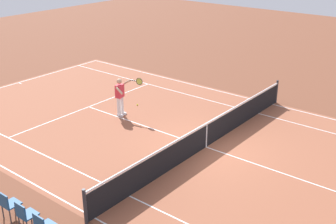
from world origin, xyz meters
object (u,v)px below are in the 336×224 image
at_px(tennis_ball, 137,105).
at_px(spectator_chair_3, 8,203).
at_px(tennis_net, 206,135).
at_px(tennis_player_near, 121,95).
at_px(spectator_chair_2, 25,214).

height_order(tennis_ball, spectator_chair_3, spectator_chair_3).
bearing_deg(spectator_chair_3, tennis_ball, -70.45).
distance_m(tennis_net, tennis_player_near, 4.61).
bearing_deg(tennis_player_near, spectator_chair_2, 116.34).
height_order(tennis_net, tennis_player_near, tennis_player_near).
relative_size(tennis_player_near, spectator_chair_2, 1.93).
distance_m(tennis_net, spectator_chair_2, 7.05).
bearing_deg(tennis_ball, spectator_chair_3, 109.55).
bearing_deg(tennis_ball, tennis_net, 162.46).
distance_m(tennis_player_near, tennis_ball, 1.55).
bearing_deg(spectator_chair_2, spectator_chair_3, 0.00).
bearing_deg(tennis_net, spectator_chair_2, 81.89).
bearing_deg(spectator_chair_3, tennis_player_near, -68.81).
xyz_separation_m(tennis_net, tennis_ball, (4.79, -1.51, -0.46)).
bearing_deg(tennis_ball, tennis_player_near, 99.46).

